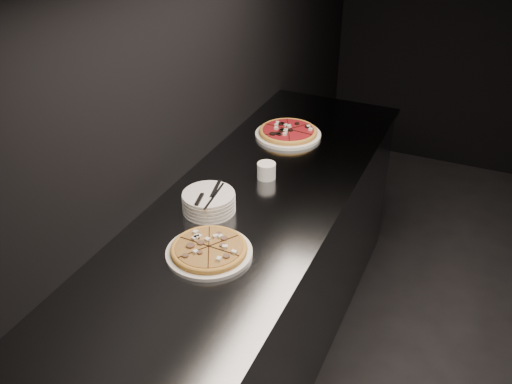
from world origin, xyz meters
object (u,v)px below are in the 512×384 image
at_px(pizza_mushroom, 209,250).
at_px(cutlery, 208,195).
at_px(ramekin, 266,170).
at_px(counter, 253,282).
at_px(plate_stack, 209,202).
at_px(pizza_tomato, 288,132).

relative_size(pizza_mushroom, cutlery, 1.38).
bearing_deg(ramekin, counter, -84.55).
bearing_deg(counter, plate_stack, -129.82).
relative_size(plate_stack, ramekin, 2.57).
height_order(plate_stack, cutlery, cutlery).
distance_m(pizza_mushroom, ramekin, 0.60).
relative_size(cutlery, ramekin, 2.77).
xyz_separation_m(plate_stack, ramekin, (0.11, 0.34, -0.00)).
bearing_deg(plate_stack, pizza_tomato, 87.00).
xyz_separation_m(plate_stack, cutlery, (0.01, -0.02, 0.04)).
height_order(pizza_tomato, ramekin, ramekin).
relative_size(counter, ramekin, 29.26).
height_order(counter, pizza_tomato, pizza_tomato).
xyz_separation_m(pizza_mushroom, plate_stack, (-0.14, 0.26, 0.02)).
distance_m(pizza_tomato, ramekin, 0.45).
height_order(counter, pizza_mushroom, pizza_mushroom).
distance_m(counter, plate_stack, 0.54).
relative_size(pizza_mushroom, ramekin, 3.82).
height_order(pizza_mushroom, plate_stack, plate_stack).
bearing_deg(cutlery, counter, 42.40).
relative_size(pizza_tomato, cutlery, 1.47).
relative_size(counter, pizza_tomato, 7.20).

